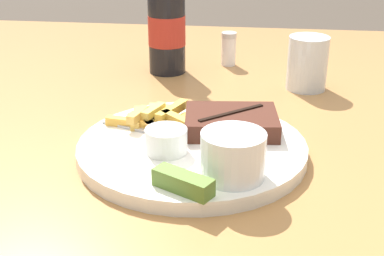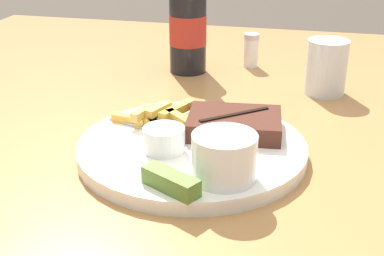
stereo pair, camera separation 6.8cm
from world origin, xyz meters
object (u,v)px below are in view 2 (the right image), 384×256
(dinner_plate, at_px, (192,149))
(steak_portion, at_px, (234,124))
(salt_shaker, at_px, (251,50))
(dipping_sauce_cup, at_px, (164,138))
(drinking_glass, at_px, (326,67))
(pickle_spear, at_px, (171,182))
(knife_utensil, at_px, (203,129))
(coleslaw_cup, at_px, (224,154))
(fork_utensil, at_px, (145,127))
(beer_bottle, at_px, (188,28))

(dinner_plate, height_order, steak_portion, steak_portion)
(dinner_plate, bearing_deg, salt_shaker, 86.88)
(dipping_sauce_cup, relative_size, drinking_glass, 0.57)
(pickle_spear, distance_m, knife_utensil, 0.16)
(steak_portion, distance_m, drinking_glass, 0.26)
(dinner_plate, bearing_deg, knife_utensil, 79.41)
(drinking_glass, xyz_separation_m, salt_shaker, (-0.14, 0.12, -0.01))
(dinner_plate, xyz_separation_m, coleslaw_cup, (0.06, -0.08, 0.04))
(knife_utensil, xyz_separation_m, salt_shaker, (0.02, 0.36, 0.01))
(fork_utensil, relative_size, drinking_glass, 1.41)
(steak_portion, height_order, dipping_sauce_cup, dipping_sauce_cup)
(beer_bottle, xyz_separation_m, drinking_glass, (0.25, -0.06, -0.04))
(drinking_glass, height_order, salt_shaker, drinking_glass)
(dinner_plate, height_order, beer_bottle, beer_bottle)
(fork_utensil, distance_m, knife_utensil, 0.08)
(dinner_plate, xyz_separation_m, fork_utensil, (-0.07, 0.03, 0.01))
(dipping_sauce_cup, xyz_separation_m, drinking_glass, (0.19, 0.31, 0.01))
(salt_shaker, bearing_deg, fork_utensil, -104.11)
(dipping_sauce_cup, distance_m, knife_utensil, 0.08)
(coleslaw_cup, height_order, salt_shaker, coleslaw_cup)
(pickle_spear, height_order, beer_bottle, beer_bottle)
(pickle_spear, relative_size, knife_utensil, 0.47)
(coleslaw_cup, xyz_separation_m, salt_shaker, (-0.03, 0.48, -0.01))
(dinner_plate, xyz_separation_m, pickle_spear, (0.01, -0.12, 0.02))
(pickle_spear, height_order, drinking_glass, drinking_glass)
(beer_bottle, relative_size, salt_shaker, 3.60)
(drinking_glass, bearing_deg, coleslaw_cup, -106.44)
(beer_bottle, bearing_deg, steak_portion, -65.38)
(dinner_plate, distance_m, drinking_glass, 0.33)
(steak_portion, distance_m, coleslaw_cup, 0.13)
(steak_portion, xyz_separation_m, knife_utensil, (-0.04, -0.01, -0.01))
(pickle_spear, bearing_deg, drinking_glass, 68.53)
(beer_bottle, bearing_deg, coleslaw_cup, -71.10)
(dipping_sauce_cup, xyz_separation_m, pickle_spear, (0.03, -0.09, -0.01))
(steak_portion, relative_size, pickle_spear, 1.83)
(fork_utensil, height_order, knife_utensil, knife_utensil)
(dinner_plate, bearing_deg, steak_portion, 43.12)
(dipping_sauce_cup, distance_m, pickle_spear, 0.10)
(dipping_sauce_cup, height_order, pickle_spear, dipping_sauce_cup)
(steak_portion, distance_m, beer_bottle, 0.33)
(knife_utensil, bearing_deg, pickle_spear, -150.66)
(dinner_plate, bearing_deg, dipping_sauce_cup, -131.48)
(dinner_plate, height_order, salt_shaker, salt_shaker)
(pickle_spear, xyz_separation_m, knife_utensil, (0.00, 0.16, -0.01))
(pickle_spear, xyz_separation_m, beer_bottle, (-0.10, 0.47, 0.06))
(steak_portion, xyz_separation_m, salt_shaker, (-0.03, 0.36, 0.00))
(dinner_plate, relative_size, dipping_sauce_cup, 5.66)
(salt_shaker, bearing_deg, dinner_plate, -93.12)
(dinner_plate, relative_size, salt_shaker, 4.52)
(coleslaw_cup, xyz_separation_m, dipping_sauce_cup, (-0.08, 0.05, -0.01))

